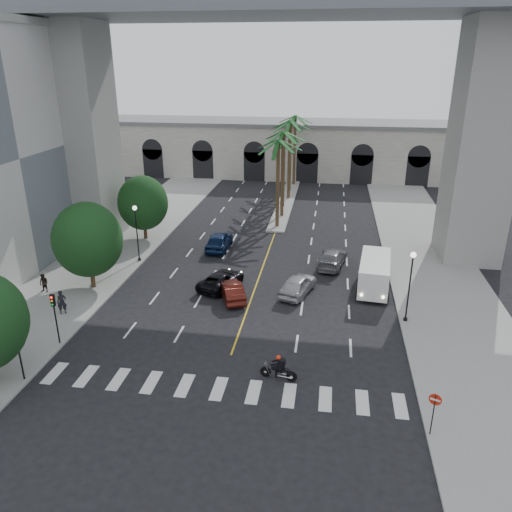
{
  "coord_description": "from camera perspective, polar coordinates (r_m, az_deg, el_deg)",
  "views": [
    {
      "loc": [
        5.63,
        -24.43,
        17.4
      ],
      "look_at": [
        0.99,
        6.0,
        5.23
      ],
      "focal_mm": 35.0,
      "sensor_mm": 36.0,
      "label": 1
    }
  ],
  "objects": [
    {
      "name": "palm_f",
      "position": [
        73.06,
        4.52,
        15.27
      ],
      "size": [
        3.2,
        3.2,
        10.7
      ],
      "color": "#47331E",
      "rests_on": "ground"
    },
    {
      "name": "palm_b",
      "position": [
        57.26,
        3.13,
        13.48
      ],
      "size": [
        3.2,
        3.2,
        10.6
      ],
      "color": "#47331E",
      "rests_on": "ground"
    },
    {
      "name": "car_a",
      "position": [
        39.63,
        4.79,
        -3.28
      ],
      "size": [
        3.15,
        5.01,
        1.59
      ],
      "primitive_type": "imported",
      "rotation": [
        0.0,
        0.0,
        2.85
      ],
      "color": "#A8A7AB",
      "rests_on": "ground"
    },
    {
      "name": "sidewalk_left",
      "position": [
        47.75,
        -17.61,
        -0.76
      ],
      "size": [
        8.0,
        100.0,
        0.15
      ],
      "primitive_type": "cube",
      "color": "gray",
      "rests_on": "ground"
    },
    {
      "name": "car_c",
      "position": [
        40.74,
        -4.01,
        -2.74
      ],
      "size": [
        3.69,
        5.22,
        1.32
      ],
      "primitive_type": "imported",
      "rotation": [
        0.0,
        0.0,
        2.79
      ],
      "color": "black",
      "rests_on": "ground"
    },
    {
      "name": "pedestrian_a",
      "position": [
        38.8,
        -21.31,
        -4.95
      ],
      "size": [
        0.78,
        0.72,
        1.79
      ],
      "primitive_type": "imported",
      "rotation": [
        0.0,
        0.0,
        0.57
      ],
      "color": "black",
      "rests_on": "sidewalk_left"
    },
    {
      "name": "pier_building",
      "position": [
        80.7,
        4.66,
        12.14
      ],
      "size": [
        71.0,
        10.5,
        8.5
      ],
      "color": "silver",
      "rests_on": "ground"
    },
    {
      "name": "pedestrian_b",
      "position": [
        42.85,
        -23.08,
        -2.87
      ],
      "size": [
        0.82,
        0.68,
        1.55
      ],
      "primitive_type": "imported",
      "rotation": [
        0.0,
        0.0,
        -0.13
      ],
      "color": "black",
      "rests_on": "sidewalk_left"
    },
    {
      "name": "traffic_signal_near",
      "position": [
        31.45,
        -25.62,
        -9.03
      ],
      "size": [
        0.25,
        0.18,
        3.65
      ],
      "color": "black",
      "rests_on": "ground"
    },
    {
      "name": "traffic_signal_far",
      "position": [
        34.36,
        -22.04,
        -5.82
      ],
      "size": [
        0.25,
        0.18,
        3.65
      ],
      "color": "black",
      "rests_on": "ground"
    },
    {
      "name": "street_tree_mid",
      "position": [
        41.31,
        -18.68,
        1.78
      ],
      "size": [
        5.44,
        5.44,
        7.21
      ],
      "color": "#382616",
      "rests_on": "ground"
    },
    {
      "name": "palm_d",
      "position": [
        65.12,
        3.91,
        14.69
      ],
      "size": [
        3.2,
        3.2,
        10.9
      ],
      "color": "#47331E",
      "rests_on": "ground"
    },
    {
      "name": "ground",
      "position": [
        30.52,
        -3.64,
        -13.24
      ],
      "size": [
        140.0,
        140.0,
        0.0
      ],
      "primitive_type": "plane",
      "color": "black",
      "rests_on": "ground"
    },
    {
      "name": "motorcycle_rider",
      "position": [
        29.62,
        2.72,
        -12.72
      ],
      "size": [
        2.21,
        0.63,
        1.6
      ],
      "rotation": [
        0.0,
        0.0,
        -0.16
      ],
      "color": "black",
      "rests_on": "ground"
    },
    {
      "name": "palm_c",
      "position": [
        61.3,
        3.22,
        13.58
      ],
      "size": [
        3.2,
        3.2,
        10.1
      ],
      "color": "#47331E",
      "rests_on": "ground"
    },
    {
      "name": "car_e",
      "position": [
        48.93,
        -4.24,
        1.76
      ],
      "size": [
        2.05,
        5.06,
        1.72
      ],
      "primitive_type": "imported",
      "rotation": [
        0.0,
        0.0,
        3.14
      ],
      "color": "#0F2247",
      "rests_on": "ground"
    },
    {
      "name": "car_b",
      "position": [
        38.75,
        -2.8,
        -3.97
      ],
      "size": [
        3.02,
        4.54,
        1.42
      ],
      "primitive_type": "imported",
      "rotation": [
        0.0,
        0.0,
        3.53
      ],
      "color": "#49140E",
      "rests_on": "ground"
    },
    {
      "name": "bridge",
      "position": [
        46.49,
        6.46,
        22.82
      ],
      "size": [
        75.0,
        13.0,
        26.0
      ],
      "color": "gray",
      "rests_on": "ground"
    },
    {
      "name": "palm_a",
      "position": [
        53.38,
        2.57,
        12.6
      ],
      "size": [
        3.2,
        3.2,
        10.3
      ],
      "color": "#47331E",
      "rests_on": "ground"
    },
    {
      "name": "cargo_van",
      "position": [
        41.06,
        13.38,
        -1.9
      ],
      "size": [
        2.99,
        6.32,
        2.61
      ],
      "rotation": [
        0.0,
        0.0,
        -0.1
      ],
      "color": "white",
      "rests_on": "ground"
    },
    {
      "name": "median",
      "position": [
        65.02,
        3.41,
        6.11
      ],
      "size": [
        2.0,
        24.0,
        0.2
      ],
      "primitive_type": "cube",
      "color": "gray",
      "rests_on": "ground"
    },
    {
      "name": "lamp_post_right",
      "position": [
        35.86,
        17.2,
        -2.75
      ],
      "size": [
        0.4,
        0.4,
        5.35
      ],
      "color": "black",
      "rests_on": "ground"
    },
    {
      "name": "lamp_post_left_far",
      "position": [
        46.1,
        -13.49,
        3.05
      ],
      "size": [
        0.4,
        0.4,
        5.35
      ],
      "color": "black",
      "rests_on": "ground"
    },
    {
      "name": "do_not_enter_sign",
      "position": [
        26.52,
        19.7,
        -15.85
      ],
      "size": [
        0.59,
        0.26,
        2.52
      ],
      "rotation": [
        0.0,
        0.0,
        -0.38
      ],
      "color": "black",
      "rests_on": "ground"
    },
    {
      "name": "car_d",
      "position": [
        45.34,
        8.69,
        -0.22
      ],
      "size": [
        2.98,
        5.48,
        1.51
      ],
      "primitive_type": "imported",
      "rotation": [
        0.0,
        0.0,
        2.97
      ],
      "color": "slate",
      "rests_on": "ground"
    },
    {
      "name": "sidewalk_right",
      "position": [
        44.07,
        20.21,
        -2.99
      ],
      "size": [
        8.0,
        100.0,
        0.15
      ],
      "primitive_type": "cube",
      "color": "gray",
      "rests_on": "ground"
    },
    {
      "name": "palm_e",
      "position": [
        69.16,
        3.99,
        14.71
      ],
      "size": [
        3.2,
        3.2,
        10.4
      ],
      "color": "#47331E",
      "rests_on": "ground"
    },
    {
      "name": "street_tree_far",
      "position": [
        51.82,
        -12.8,
        5.93
      ],
      "size": [
        5.04,
        5.04,
        6.68
      ],
      "color": "#382616",
      "rests_on": "ground"
    }
  ]
}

